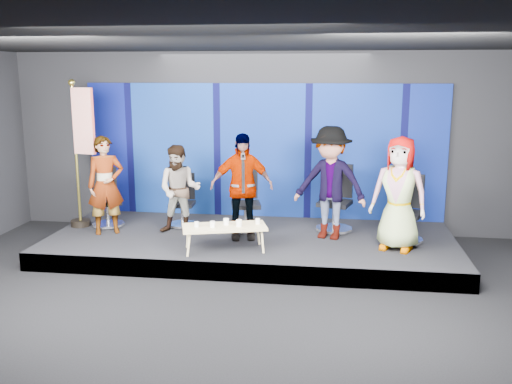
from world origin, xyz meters
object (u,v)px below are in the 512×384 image
(mug_b, at_px, (213,224))
(chair_c, at_px, (246,210))
(panelist_b, at_px, (180,190))
(panelist_d, at_px, (330,183))
(chair_a, at_px, (107,207))
(chair_d, at_px, (335,209))
(panelist_a, at_px, (106,185))
(coffee_table, at_px, (224,228))
(mug_d, at_px, (239,223))
(flag_stand, at_px, (81,151))
(mug_c, at_px, (226,222))
(chair_b, at_px, (183,209))
(chair_e, at_px, (406,220))
(mug_a, at_px, (197,224))
(panelist_e, at_px, (399,194))
(panelist_c, at_px, (242,186))
(mug_e, at_px, (258,221))

(mug_b, bearing_deg, chair_c, 76.90)
(panelist_b, xyz_separation_m, panelist_d, (2.62, 0.06, 0.18))
(chair_a, relative_size, chair_d, 0.90)
(panelist_a, height_order, coffee_table, panelist_a)
(mug_d, xyz_separation_m, flag_stand, (-3.05, 1.05, 0.96))
(mug_d, bearing_deg, mug_c, 161.57)
(chair_a, xyz_separation_m, chair_d, (4.20, 0.27, 0.04))
(chair_b, bearing_deg, chair_e, -9.38)
(panelist_d, distance_m, mug_d, 1.78)
(mug_a, bearing_deg, mug_c, 24.42)
(chair_a, xyz_separation_m, panelist_b, (1.48, -0.29, 0.44))
(chair_b, relative_size, mug_c, 9.41)
(panelist_e, distance_m, coffee_table, 2.83)
(chair_d, bearing_deg, chair_c, -156.75)
(panelist_c, distance_m, chair_d, 1.82)
(chair_b, xyz_separation_m, flag_stand, (-1.76, -0.34, 1.10))
(chair_c, xyz_separation_m, mug_a, (-0.57, -1.36, 0.08))
(chair_a, bearing_deg, chair_c, -27.98)
(chair_b, relative_size, panelist_d, 0.50)
(panelist_e, relative_size, flag_stand, 0.68)
(panelist_b, xyz_separation_m, coffee_table, (0.97, -0.90, -0.41))
(panelist_e, bearing_deg, flag_stand, -166.02)
(chair_a, distance_m, coffee_table, 2.72)
(panelist_d, relative_size, panelist_e, 1.05)
(mug_c, bearing_deg, flag_stand, 161.02)
(chair_a, xyz_separation_m, mug_d, (2.69, -1.19, 0.11))
(chair_b, xyz_separation_m, coffee_table, (1.06, -1.39, 0.06))
(panelist_b, distance_m, flag_stand, 1.96)
(chair_b, xyz_separation_m, chair_c, (1.21, -0.16, 0.05))
(panelist_d, height_order, chair_e, panelist_d)
(panelist_a, distance_m, chair_b, 1.47)
(panelist_d, distance_m, mug_b, 2.16)
(panelist_a, bearing_deg, panelist_b, -21.14)
(panelist_d, relative_size, chair_e, 1.71)
(chair_c, relative_size, panelist_c, 0.62)
(panelist_d, height_order, flag_stand, flag_stand)
(panelist_a, bearing_deg, flag_stand, 120.77)
(chair_a, bearing_deg, chair_b, -20.67)
(mug_c, bearing_deg, panelist_e, 8.28)
(mug_a, relative_size, mug_e, 0.98)
(panelist_d, xyz_separation_m, panelist_e, (1.09, -0.49, -0.05))
(mug_d, bearing_deg, chair_b, 133.00)
(panelist_e, bearing_deg, mug_c, -151.80)
(mug_b, distance_m, flag_stand, 3.05)
(chair_a, bearing_deg, panelist_d, -32.31)
(chair_c, relative_size, mug_b, 11.71)
(chair_b, xyz_separation_m, panelist_d, (2.71, -0.44, 0.65))
(chair_e, distance_m, mug_b, 3.27)
(chair_d, distance_m, mug_a, 2.69)
(chair_c, distance_m, mug_e, 1.10)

